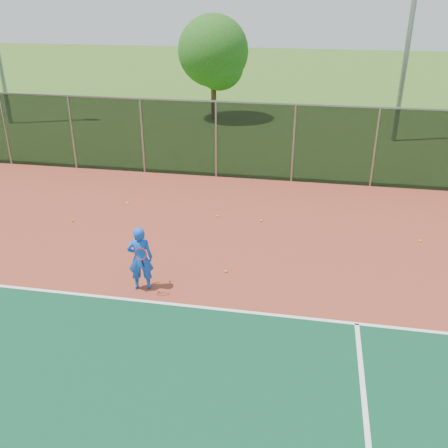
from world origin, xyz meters
name	(u,v)px	position (x,y,z in m)	size (l,w,h in m)	color
ground	(252,413)	(0.00, 0.00, 0.00)	(120.00, 120.00, 0.00)	#325A19
court_apron	(264,342)	(0.00, 2.00, 0.01)	(30.00, 20.00, 0.02)	#963A26
fence_back	(293,143)	(0.00, 12.00, 1.56)	(30.00, 0.06, 3.03)	black
tennis_player	(140,258)	(-3.24, 3.58, 0.87)	(0.70, 0.69, 2.30)	blue
practice_ball_0	(226,271)	(-1.30, 4.70, 0.06)	(0.07, 0.07, 0.07)	#B7D719
practice_ball_1	(421,241)	(4.11, 7.48, 0.06)	(0.07, 0.07, 0.07)	#B7D719
practice_ball_3	(261,221)	(-0.74, 8.06, 0.06)	(0.07, 0.07, 0.07)	#B7D719
practice_ball_4	(73,220)	(-6.77, 6.97, 0.06)	(0.07, 0.07, 0.07)	#B7D719
practice_ball_7	(217,216)	(-2.22, 8.13, 0.06)	(0.07, 0.07, 0.07)	#B7D719
tree_back_left	(215,55)	(-4.93, 21.52, 3.58)	(3.89, 3.89, 5.71)	#3A2615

